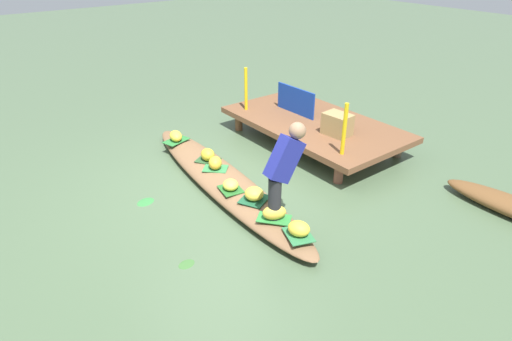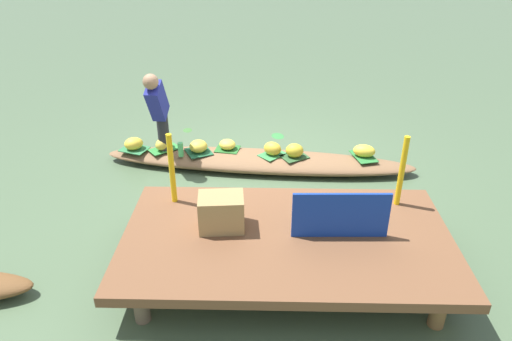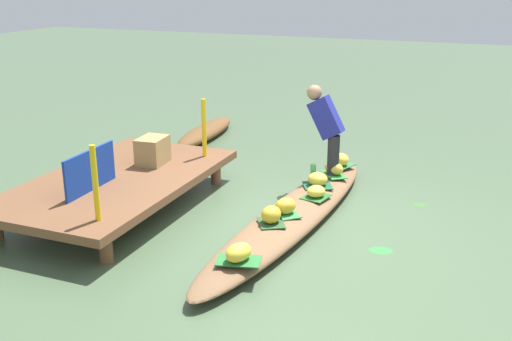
% 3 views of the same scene
% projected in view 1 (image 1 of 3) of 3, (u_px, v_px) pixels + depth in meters
% --- Properties ---
extents(canal_water, '(40.00, 40.00, 0.00)m').
position_uv_depth(canal_water, '(223.00, 186.00, 6.41)').
color(canal_water, '#4A6143').
rests_on(canal_water, ground).
extents(dock_platform, '(3.20, 1.80, 0.41)m').
position_uv_depth(dock_platform, '(314.00, 124.00, 7.64)').
color(dock_platform, brown).
rests_on(dock_platform, ground).
extents(vendor_boat, '(4.40, 1.06, 0.21)m').
position_uv_depth(vendor_boat, '(222.00, 180.00, 6.36)').
color(vendor_boat, brown).
rests_on(vendor_boat, ground).
extents(leaf_mat_0, '(0.37, 0.33, 0.01)m').
position_uv_depth(leaf_mat_0, '(231.00, 189.00, 5.93)').
color(leaf_mat_0, '#276428').
rests_on(leaf_mat_0, vendor_boat).
extents(banana_bunch_0, '(0.30, 0.29, 0.14)m').
position_uv_depth(banana_bunch_0, '(231.00, 185.00, 5.89)').
color(banana_bunch_0, yellow).
rests_on(banana_bunch_0, vendor_boat).
extents(leaf_mat_1, '(0.47, 0.44, 0.01)m').
position_uv_depth(leaf_mat_1, '(274.00, 218.00, 5.31)').
color(leaf_mat_1, '#2F8238').
rests_on(leaf_mat_1, vendor_boat).
extents(banana_bunch_1, '(0.30, 0.35, 0.18)m').
position_uv_depth(banana_bunch_1, '(274.00, 212.00, 5.27)').
color(banana_bunch_1, gold).
rests_on(banana_bunch_1, vendor_boat).
extents(leaf_mat_2, '(0.36, 0.47, 0.01)m').
position_uv_depth(leaf_mat_2, '(176.00, 140.00, 7.35)').
color(leaf_mat_2, '#297233').
rests_on(leaf_mat_2, vendor_boat).
extents(banana_bunch_2, '(0.34, 0.27, 0.17)m').
position_uv_depth(banana_bunch_2, '(176.00, 136.00, 7.31)').
color(banana_bunch_2, yellow).
rests_on(banana_bunch_2, vendor_boat).
extents(leaf_mat_3, '(0.43, 0.41, 0.01)m').
position_uv_depth(leaf_mat_3, '(208.00, 160.00, 6.70)').
color(leaf_mat_3, '#2A4F2A').
rests_on(leaf_mat_3, vendor_boat).
extents(banana_bunch_3, '(0.27, 0.24, 0.19)m').
position_uv_depth(banana_bunch_3, '(208.00, 155.00, 6.66)').
color(banana_bunch_3, gold).
rests_on(banana_bunch_3, vendor_boat).
extents(leaf_mat_4, '(0.45, 0.46, 0.01)m').
position_uv_depth(leaf_mat_4, '(254.00, 199.00, 5.70)').
color(leaf_mat_4, '#1D5433').
rests_on(leaf_mat_4, vendor_boat).
extents(banana_bunch_4, '(0.29, 0.29, 0.17)m').
position_uv_depth(banana_bunch_4, '(254.00, 194.00, 5.66)').
color(banana_bunch_4, gold).
rests_on(banana_bunch_4, vendor_boat).
extents(leaf_mat_5, '(0.43, 0.43, 0.01)m').
position_uv_depth(leaf_mat_5, '(215.00, 168.00, 6.46)').
color(leaf_mat_5, '#337F44').
rests_on(leaf_mat_5, vendor_boat).
extents(banana_bunch_5, '(0.32, 0.30, 0.19)m').
position_uv_depth(banana_bunch_5, '(215.00, 163.00, 6.42)').
color(banana_bunch_5, gold).
rests_on(banana_bunch_5, vendor_boat).
extents(leaf_mat_6, '(0.44, 0.39, 0.01)m').
position_uv_depth(leaf_mat_6, '(299.00, 235.00, 5.02)').
color(leaf_mat_6, '#2F7444').
rests_on(leaf_mat_6, vendor_boat).
extents(banana_bunch_6, '(0.33, 0.31, 0.17)m').
position_uv_depth(banana_bunch_6, '(299.00, 229.00, 4.98)').
color(banana_bunch_6, yellow).
rests_on(banana_bunch_6, vendor_boat).
extents(vendor_person, '(0.23, 0.53, 1.19)m').
position_uv_depth(vendor_person, '(284.00, 166.00, 5.06)').
color(vendor_person, '#28282D').
rests_on(vendor_person, vendor_boat).
extents(water_bottle, '(0.07, 0.07, 0.20)m').
position_uv_depth(water_bottle, '(273.00, 197.00, 5.57)').
color(water_bottle, '#50B963').
rests_on(water_bottle, vendor_boat).
extents(market_banner, '(0.92, 0.05, 0.48)m').
position_uv_depth(market_banner, '(296.00, 101.00, 7.85)').
color(market_banner, '#13369A').
rests_on(market_banner, dock_platform).
extents(railing_post_west, '(0.06, 0.06, 0.79)m').
position_uv_depth(railing_post_west, '(246.00, 89.00, 7.94)').
color(railing_post_west, yellow).
rests_on(railing_post_west, dock_platform).
extents(railing_post_east, '(0.06, 0.06, 0.79)m').
position_uv_depth(railing_post_east, '(344.00, 129.00, 6.26)').
color(railing_post_east, yellow).
rests_on(railing_post_east, dock_platform).
extents(produce_crate, '(0.47, 0.36, 0.35)m').
position_uv_depth(produce_crate, '(337.00, 124.00, 7.01)').
color(produce_crate, '#9C804E').
rests_on(produce_crate, dock_platform).
extents(drifting_plant_0, '(0.26, 0.30, 0.01)m').
position_uv_depth(drifting_plant_0, '(146.00, 202.00, 6.03)').
color(drifting_plant_0, '#327B39').
rests_on(drifting_plant_0, ground).
extents(drifting_plant_1, '(0.17, 0.22, 0.01)m').
position_uv_depth(drifting_plant_1, '(186.00, 264.00, 4.88)').
color(drifting_plant_1, '#3B6A31').
rests_on(drifting_plant_1, ground).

